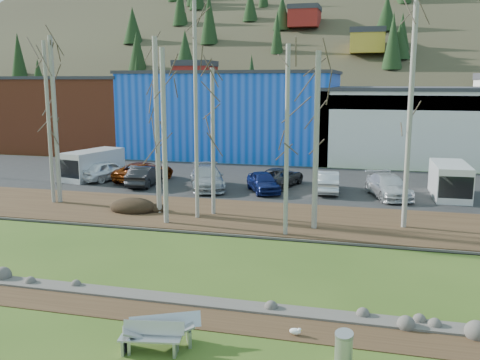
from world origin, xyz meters
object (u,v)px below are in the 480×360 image
(seagull, at_px, (295,331))
(car_5, at_px, (327,181))
(car_1, at_px, (145,176))
(car_3, at_px, (207,178))
(car_7, at_px, (388,186))
(car_4, at_px, (263,182))
(bench_damaged, at_px, (161,331))
(car_2, at_px, (144,172))
(van_grey, at_px, (91,165))
(van_white, at_px, (450,181))
(car_0, at_px, (107,170))
(car_6, at_px, (279,177))
(litter_bin, at_px, (344,349))
(bench_intact, at_px, (151,338))

(seagull, distance_m, car_5, 20.43)
(car_5, bearing_deg, car_1, -0.59)
(car_3, bearing_deg, car_1, 158.28)
(car_3, distance_m, car_7, 11.88)
(seagull, relative_size, car_4, 0.10)
(bench_damaged, xyz_separation_m, car_1, (-10.00, 20.95, 0.38))
(car_2, height_order, van_grey, van_grey)
(car_3, bearing_deg, van_white, -17.26)
(car_0, height_order, car_1, car_0)
(seagull, relative_size, car_5, 0.09)
(car_2, bearing_deg, car_5, -168.15)
(seagull, distance_m, car_6, 22.02)
(seagull, xyz_separation_m, car_1, (-13.59, 19.42, 0.67))
(litter_bin, xyz_separation_m, van_grey, (-20.00, 22.01, 0.79))
(bench_damaged, distance_m, car_6, 23.11)
(car_2, bearing_deg, seagull, 138.67)
(car_5, bearing_deg, van_white, 176.44)
(car_7, xyz_separation_m, van_white, (3.73, 0.85, 0.36))
(car_1, xyz_separation_m, car_7, (16.45, 0.31, 0.02))
(van_white, bearing_deg, bench_damaged, -115.99)
(litter_bin, relative_size, car_7, 0.17)
(car_4, relative_size, van_grey, 0.76)
(seagull, height_order, car_5, car_5)
(bench_intact, relative_size, car_3, 0.34)
(bench_intact, relative_size, car_1, 0.42)
(car_4, height_order, car_7, car_7)
(litter_bin, relative_size, car_6, 0.17)
(litter_bin, relative_size, car_0, 0.19)
(car_6, height_order, car_7, car_7)
(van_white, bearing_deg, car_0, 178.74)
(car_5, bearing_deg, litter_bin, 91.54)
(car_4, relative_size, car_6, 0.85)
(bench_damaged, xyz_separation_m, car_6, (-0.85, 23.09, 0.34))
(car_4, bearing_deg, van_grey, 146.78)
(car_2, bearing_deg, car_3, 178.03)
(seagull, height_order, car_2, car_2)
(car_4, xyz_separation_m, car_5, (4.06, 1.09, 0.04))
(car_1, distance_m, van_grey, 5.15)
(litter_bin, relative_size, van_grey, 0.16)
(car_1, xyz_separation_m, car_3, (4.57, -0.01, 0.07))
(bench_intact, relative_size, car_0, 0.41)
(car_1, height_order, van_white, van_white)
(car_0, xyz_separation_m, car_5, (16.08, -0.19, -0.02))
(bench_intact, relative_size, van_grey, 0.34)
(bench_damaged, xyz_separation_m, car_7, (6.45, 21.27, 0.40))
(litter_bin, relative_size, seagull, 2.04)
(van_white, bearing_deg, car_3, -176.96)
(seagull, relative_size, van_white, 0.08)
(car_2, bearing_deg, van_white, -166.73)
(seagull, distance_m, car_0, 26.77)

